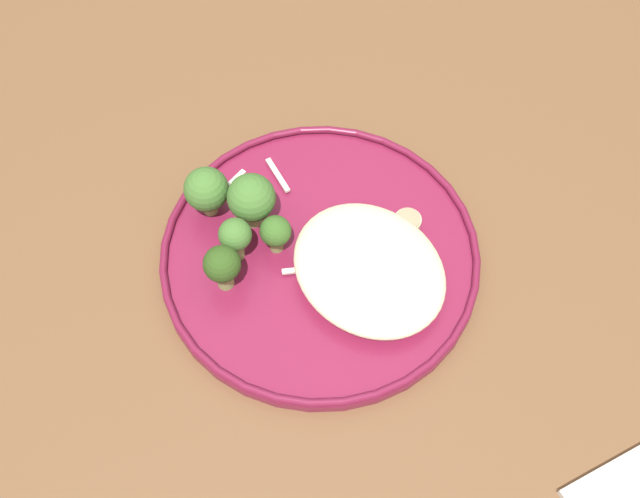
# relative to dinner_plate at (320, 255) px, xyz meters

# --- Properties ---
(ground) EXTENTS (6.00, 6.00, 0.00)m
(ground) POSITION_rel_dinner_plate_xyz_m (0.01, 0.04, -0.75)
(ground) COLOR #2D2B28
(wooden_dining_table) EXTENTS (1.40, 1.00, 0.74)m
(wooden_dining_table) POSITION_rel_dinner_plate_xyz_m (0.01, 0.04, -0.09)
(wooden_dining_table) COLOR brown
(wooden_dining_table) RESTS_ON ground
(dinner_plate) EXTENTS (0.29, 0.29, 0.02)m
(dinner_plate) POSITION_rel_dinner_plate_xyz_m (0.00, 0.00, 0.00)
(dinner_plate) COLOR maroon
(dinner_plate) RESTS_ON wooden_dining_table
(noodle_bed) EXTENTS (0.15, 0.12, 0.03)m
(noodle_bed) POSITION_rel_dinner_plate_xyz_m (0.05, 0.02, 0.02)
(noodle_bed) COLOR beige
(noodle_bed) RESTS_ON dinner_plate
(seared_scallop_center_golden) EXTENTS (0.02, 0.02, 0.01)m
(seared_scallop_center_golden) POSITION_rel_dinner_plate_xyz_m (0.03, 0.01, 0.01)
(seared_scallop_center_golden) COLOR #DBB77A
(seared_scallop_center_golden) RESTS_ON dinner_plate
(seared_scallop_half_hidden) EXTENTS (0.02, 0.02, 0.01)m
(seared_scallop_half_hidden) POSITION_rel_dinner_plate_xyz_m (0.03, 0.08, 0.01)
(seared_scallop_half_hidden) COLOR beige
(seared_scallop_half_hidden) RESTS_ON dinner_plate
(seared_scallop_tilted_round) EXTENTS (0.03, 0.03, 0.01)m
(seared_scallop_tilted_round) POSITION_rel_dinner_plate_xyz_m (0.06, 0.04, 0.01)
(seared_scallop_tilted_round) COLOR #E5C689
(seared_scallop_tilted_round) RESTS_ON dinner_plate
(seared_scallop_right_edge) EXTENTS (0.03, 0.03, 0.01)m
(seared_scallop_right_edge) POSITION_rel_dinner_plate_xyz_m (0.09, 0.03, 0.01)
(seared_scallop_right_edge) COLOR #E5C689
(seared_scallop_right_edge) RESTS_ON dinner_plate
(broccoli_floret_right_tilted) EXTENTS (0.04, 0.04, 0.06)m
(broccoli_floret_right_tilted) POSITION_rel_dinner_plate_xyz_m (-0.07, -0.02, 0.04)
(broccoli_floret_right_tilted) COLOR #89A356
(broccoli_floret_right_tilted) RESTS_ON dinner_plate
(broccoli_floret_split_head) EXTENTS (0.04, 0.04, 0.06)m
(broccoli_floret_split_head) POSITION_rel_dinner_plate_xyz_m (-0.10, -0.04, 0.04)
(broccoli_floret_split_head) COLOR #89A356
(broccoli_floret_split_head) RESTS_ON dinner_plate
(broccoli_floret_front_edge) EXTENTS (0.03, 0.03, 0.05)m
(broccoli_floret_front_edge) POSITION_rel_dinner_plate_xyz_m (-0.03, -0.08, 0.03)
(broccoli_floret_front_edge) COLOR #89A356
(broccoli_floret_front_edge) RESTS_ON dinner_plate
(broccoli_floret_small_sprig) EXTENTS (0.03, 0.03, 0.04)m
(broccoli_floret_small_sprig) POSITION_rel_dinner_plate_xyz_m (-0.03, -0.02, 0.03)
(broccoli_floret_small_sprig) COLOR #89A356
(broccoli_floret_small_sprig) RESTS_ON dinner_plate
(broccoli_floret_rear_charred) EXTENTS (0.03, 0.03, 0.05)m
(broccoli_floret_rear_charred) POSITION_rel_dinner_plate_xyz_m (-0.05, -0.06, 0.04)
(broccoli_floret_rear_charred) COLOR #89A356
(broccoli_floret_rear_charred) RESTS_ON dinner_plate
(onion_sliver_pale_crescent) EXTENTS (0.04, 0.01, 0.00)m
(onion_sliver_pale_crescent) POSITION_rel_dinner_plate_xyz_m (-0.09, 0.03, 0.01)
(onion_sliver_pale_crescent) COLOR silver
(onion_sliver_pale_crescent) RESTS_ON dinner_plate
(onion_sliver_curled_piece) EXTENTS (0.03, 0.05, 0.00)m
(onion_sliver_curled_piece) POSITION_rel_dinner_plate_xyz_m (0.01, -0.02, 0.01)
(onion_sliver_curled_piece) COLOR silver
(onion_sliver_curled_piece) RESTS_ON dinner_plate
(onion_sliver_short_strip) EXTENTS (0.01, 0.05, 0.00)m
(onion_sliver_short_strip) POSITION_rel_dinner_plate_xyz_m (-0.11, -0.02, 0.01)
(onion_sliver_short_strip) COLOR silver
(onion_sliver_short_strip) RESTS_ON dinner_plate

